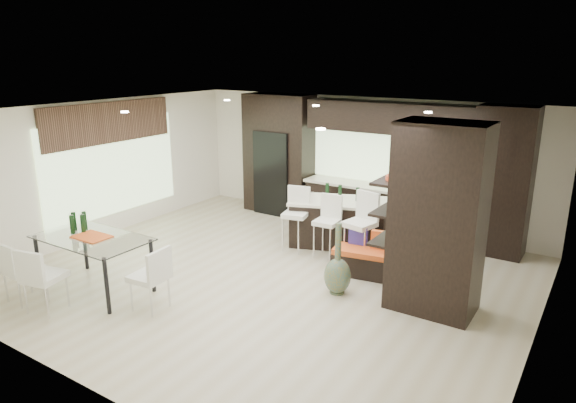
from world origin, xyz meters
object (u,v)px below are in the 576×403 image
Objects in this scene: chair_far at (23,273)px; chair_near at (45,281)px; floor_vase at (338,259)px; kitchen_island at (346,223)px; stool_mid at (327,233)px; bench at (368,263)px; stool_left at (295,226)px; dining_table at (95,263)px; stool_right at (359,237)px; chair_end at (149,281)px.

chair_near is at bearing 0.26° from chair_far.
chair_far is (-3.79, -2.74, -0.13)m from floor_vase.
kitchen_island is 2.30× the size of stool_mid.
floor_vase is at bearing -57.30° from stool_mid.
chair_near is (-3.36, -3.59, 0.23)m from bench.
stool_left reaches higher than bench.
dining_table reaches higher than bench.
dining_table is 2.05× the size of chair_far.
bench is 4.35m from dining_table.
floor_vase reaches higher than stool_right.
chair_end is (-1.18, -3.10, -0.02)m from stool_mid.
chair_far is (-2.30, -3.91, -0.05)m from stool_left.
stool_mid is 0.88× the size of stool_right.
stool_mid is 0.65m from stool_right.
stool_left reaches higher than chair_far.
stool_left is at bearing 60.70° from chair_far.
chair_near is 1.04× the size of chair_far.
chair_near is (0.00, -0.83, 0.02)m from dining_table.
kitchen_island is 5.26m from chair_near.
bench is 4.92m from chair_near.
chair_near reaches higher than bench.
dining_table is (-2.39, -3.10, -0.03)m from stool_mid.
chair_near reaches higher than chair_far.
chair_far is 1.00× the size of chair_end.
dining_table is at bearing -130.29° from stool_mid.
stool_left is 3.13m from chair_end.
chair_end is (-2.15, -2.76, 0.21)m from bench.
chair_end reaches higher than bench.
bench is 5.31m from chair_far.
stool_right reaches higher than chair_far.
floor_vase is at bearing -51.16° from stool_left.
stool_mid reaches higher than chair_end.
dining_table is (-3.04, -3.07, -0.09)m from stool_right.
floor_vase is 0.63× the size of dining_table.
stool_right is 0.92× the size of floor_vase.
stool_mid is 0.51× the size of dining_table.
kitchen_island is 4.54m from dining_table.
floor_vase is at bearing -87.49° from kitchen_island.
stool_left reaches higher than chair_near.
stool_right reaches higher than stool_left.
stool_mid is 1.05× the size of chair_end.
kitchen_island is at bearing 58.93° from chair_far.
stool_right is (0.65, -0.03, 0.06)m from stool_mid.
stool_mid is 1.05× the size of chair_far.
stool_mid is (0.00, -0.76, 0.02)m from kitchen_island.
stool_right is 4.32m from dining_table.
stool_left is 0.93× the size of stool_right.
floor_vase is (0.84, -1.18, 0.11)m from stool_mid.
kitchen_island is at bearing 122.30° from bench.
kitchen_island is 1.87× the size of floor_vase.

